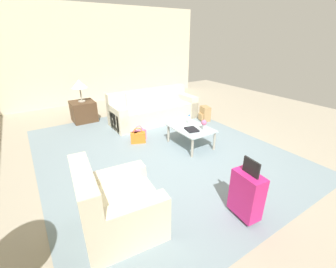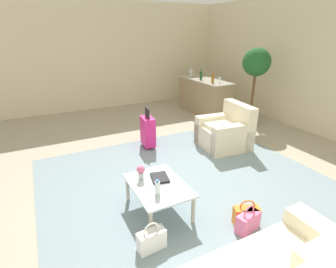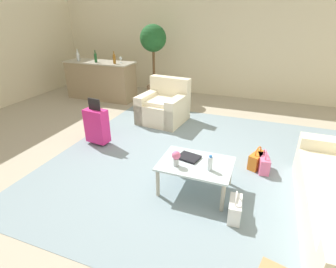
{
  "view_description": "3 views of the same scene",
  "coord_description": "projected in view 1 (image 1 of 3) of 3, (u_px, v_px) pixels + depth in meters",
  "views": [
    {
      "loc": [
        -2.96,
        2.26,
        2.18
      ],
      "look_at": [
        0.03,
        0.31,
        0.6
      ],
      "focal_mm": 24.0,
      "sensor_mm": 36.0,
      "label": 1
    },
    {
      "loc": [
        3.07,
        -1.72,
        2.3
      ],
      "look_at": [
        0.2,
        -0.25,
        1.01
      ],
      "focal_mm": 28.0,
      "sensor_mm": 36.0,
      "label": 2
    },
    {
      "loc": [
        1.09,
        -3.33,
        2.18
      ],
      "look_at": [
        -0.07,
        -0.27,
        0.65
      ],
      "focal_mm": 28.0,
      "sensor_mm": 36.0,
      "label": 3
    }
  ],
  "objects": [
    {
      "name": "handbag_orange",
      "position": [
        138.0,
        137.0,
        4.91
      ],
      "size": [
        0.25,
        0.35,
        0.36
      ],
      "color": "orange",
      "rests_on": "ground"
    },
    {
      "name": "table_lamp",
      "position": [
        79.0,
        84.0,
        5.82
      ],
      "size": [
        0.42,
        0.42,
        0.58
      ],
      "color": "#ADA899",
      "rests_on": "side_table"
    },
    {
      "name": "area_rug",
      "position": [
        158.0,
        150.0,
        4.64
      ],
      "size": [
        5.2,
        4.4,
        0.01
      ],
      "primitive_type": "cube",
      "color": "gray",
      "rests_on": "ground"
    },
    {
      "name": "handbag_pink",
      "position": [
        139.0,
        135.0,
        5.01
      ],
      "size": [
        0.2,
        0.34,
        0.36
      ],
      "color": "pink",
      "rests_on": "ground"
    },
    {
      "name": "water_bottle",
      "position": [
        189.0,
        120.0,
        4.83
      ],
      "size": [
        0.06,
        0.06,
        0.2
      ],
      "color": "silver",
      "rests_on": "coffee_table"
    },
    {
      "name": "wall_right",
      "position": [
        94.0,
        55.0,
        7.53
      ],
      "size": [
        0.12,
        8.0,
        3.1
      ],
      "primitive_type": "cube",
      "color": "beige",
      "rests_on": "ground"
    },
    {
      "name": "couch",
      "position": [
        153.0,
        110.0,
        6.13
      ],
      "size": [
        0.87,
        2.34,
        0.84
      ],
      "color": "beige",
      "rests_on": "ground"
    },
    {
      "name": "side_table",
      "position": [
        84.0,
        111.0,
        6.12
      ],
      "size": [
        0.6,
        0.6,
        0.55
      ],
      "primitive_type": "cube",
      "color": "#513823",
      "rests_on": "ground"
    },
    {
      "name": "ground_plane",
      "position": [
        183.0,
        160.0,
        4.28
      ],
      "size": [
        12.0,
        12.0,
        0.0
      ],
      "primitive_type": "plane",
      "color": "#A89E89"
    },
    {
      "name": "flower_vase",
      "position": [
        204.0,
        124.0,
        4.52
      ],
      "size": [
        0.11,
        0.11,
        0.21
      ],
      "color": "#B2B7BC",
      "rests_on": "coffee_table"
    },
    {
      "name": "coffee_table_book",
      "position": [
        192.0,
        129.0,
        4.53
      ],
      "size": [
        0.31,
        0.27,
        0.03
      ],
      "primitive_type": "cube",
      "rotation": [
        0.0,
        0.0,
        -0.21
      ],
      "color": "black",
      "rests_on": "coffee_table"
    },
    {
      "name": "backpack_tan",
      "position": [
        205.0,
        114.0,
        6.17
      ],
      "size": [
        0.34,
        0.3,
        0.4
      ],
      "color": "tan",
      "rests_on": "ground"
    },
    {
      "name": "armchair",
      "position": [
        114.0,
        209.0,
        2.64
      ],
      "size": [
        0.99,
        0.98,
        0.9
      ],
      "color": "beige",
      "rests_on": "ground"
    },
    {
      "name": "coffee_table",
      "position": [
        191.0,
        130.0,
        4.69
      ],
      "size": [
        0.93,
        0.68,
        0.42
      ],
      "color": "silver",
      "rests_on": "ground"
    },
    {
      "name": "handbag_white",
      "position": [
        187.0,
        128.0,
        5.4
      ],
      "size": [
        0.16,
        0.33,
        0.36
      ],
      "color": "white",
      "rests_on": "ground"
    },
    {
      "name": "suitcase_magenta",
      "position": [
        247.0,
        194.0,
        2.81
      ],
      "size": [
        0.42,
        0.26,
        0.85
      ],
      "color": "#D12375",
      "rests_on": "ground"
    }
  ]
}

